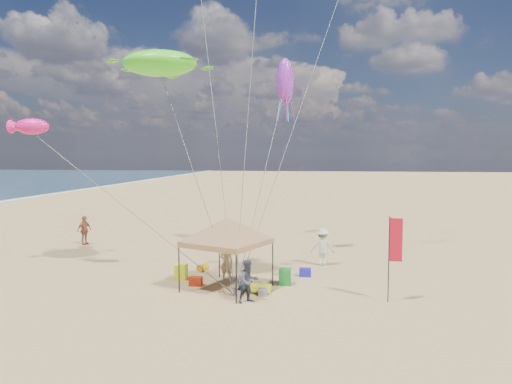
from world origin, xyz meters
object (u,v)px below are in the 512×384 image
at_px(cooler_red, 196,281).
at_px(canopy_tent, 227,220).
at_px(person_near_a, 227,262).
at_px(chair_yellow, 181,272).
at_px(person_far_a, 84,230).
at_px(person_near_c, 323,247).
at_px(beach_cart, 259,288).
at_px(person_near_b, 248,281).
at_px(chair_green, 285,277).
at_px(feather_flag, 394,246).
at_px(cooler_blue, 305,272).

bearing_deg(cooler_red, canopy_tent, -13.13).
bearing_deg(person_near_a, canopy_tent, 90.35).
height_order(cooler_red, chair_yellow, chair_yellow).
bearing_deg(person_near_a, person_far_a, -45.46).
relative_size(canopy_tent, person_near_c, 2.74).
relative_size(beach_cart, person_near_b, 0.54).
height_order(chair_green, person_near_b, person_near_b).
bearing_deg(person_near_b, person_near_a, 79.18).
height_order(cooler_red, chair_green, chair_green).
distance_m(feather_flag, beach_cart, 5.63).
bearing_deg(person_near_c, person_far_a, -14.37).
bearing_deg(chair_yellow, person_near_c, 29.61).
bearing_deg(beach_cart, person_near_a, 134.20).
height_order(chair_yellow, beach_cart, chair_yellow).
height_order(chair_yellow, person_near_b, person_near_b).
bearing_deg(person_near_a, chair_yellow, -5.99).
height_order(feather_flag, person_far_a, feather_flag).
bearing_deg(feather_flag, chair_green, 156.35).
bearing_deg(chair_yellow, person_far_a, 139.68).
height_order(chair_yellow, person_far_a, person_far_a).
relative_size(canopy_tent, person_near_b, 3.15).
bearing_deg(feather_flag, canopy_tent, 172.68).
distance_m(cooler_blue, chair_yellow, 5.71).
bearing_deg(beach_cart, feather_flag, -5.78).
bearing_deg(beach_cart, canopy_tent, 167.15).
relative_size(cooler_red, person_near_c, 0.28).
xyz_separation_m(cooler_blue, person_near_a, (-3.50, -1.09, 0.62)).
xyz_separation_m(canopy_tent, cooler_red, (-1.45, 0.34, -2.74)).
bearing_deg(person_near_c, canopy_tent, 49.95).
distance_m(cooler_blue, person_near_b, 4.70).
xyz_separation_m(chair_green, person_far_a, (-13.22, 7.43, 0.57)).
xyz_separation_m(feather_flag, person_near_b, (-5.48, -0.79, -1.37)).
relative_size(chair_green, chair_yellow, 1.00).
distance_m(cooler_blue, chair_green, 1.74).
height_order(beach_cart, person_near_a, person_near_a).
bearing_deg(person_near_a, cooler_blue, -174.64).
distance_m(cooler_blue, person_near_c, 2.55).
bearing_deg(chair_green, person_near_c, 67.22).
xyz_separation_m(chair_yellow, person_near_a, (2.05, 0.21, 0.46)).
distance_m(person_near_b, person_far_a, 15.70).
height_order(canopy_tent, chair_yellow, canopy_tent).
bearing_deg(canopy_tent, person_near_c, 50.71).
xyz_separation_m(cooler_blue, person_far_a, (-14.04, 5.90, 0.73)).
relative_size(cooler_blue, person_near_b, 0.33).
distance_m(feather_flag, cooler_red, 8.43).
bearing_deg(person_near_a, person_near_b, 103.70).
xyz_separation_m(cooler_red, cooler_blue, (4.63, 2.22, 0.00)).
relative_size(canopy_tent, cooler_red, 9.70).
bearing_deg(feather_flag, cooler_blue, 135.51).
bearing_deg(cooler_red, beach_cart, -12.99).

